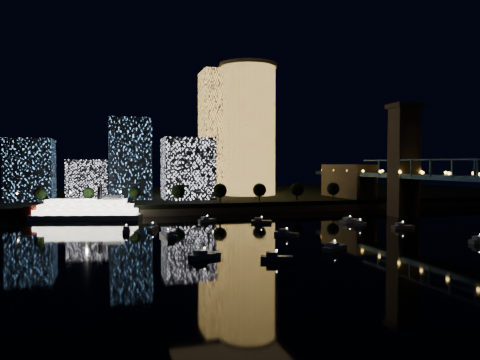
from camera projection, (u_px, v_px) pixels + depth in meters
name	position (u px, v px, depth m)	size (l,w,h in m)	color
ground	(320.00, 240.00, 142.64)	(520.00, 520.00, 0.00)	black
far_bank	(208.00, 197.00, 296.14)	(420.00, 160.00, 5.00)	black
seawall	(244.00, 210.00, 221.30)	(420.00, 6.00, 3.00)	#6B5E4C
tower_cylindrical	(248.00, 130.00, 275.95)	(34.00, 34.00, 76.83)	#FBBA50
tower_rectangular	(221.00, 133.00, 280.98)	(23.11, 23.11, 73.55)	#FBBA50
midrise_blocks	(116.00, 167.00, 242.25)	(101.83, 35.80, 41.72)	white
riverboat	(81.00, 211.00, 195.02)	(49.17, 21.12, 14.55)	silver
motorboats	(287.00, 232.00, 153.75)	(104.38, 83.21, 2.78)	silver
esplanade_trees	(196.00, 191.00, 220.72)	(166.60, 6.91, 8.95)	black
street_lamps	(168.00, 194.00, 223.10)	(132.70, 0.70, 5.65)	black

